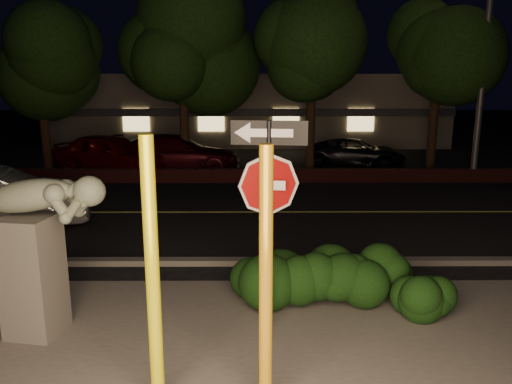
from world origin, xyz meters
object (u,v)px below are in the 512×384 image
at_px(parked_car_darkred, 175,154).
at_px(parked_car_dark, 355,153).
at_px(yellow_pole_left, 153,278).
at_px(sculpture, 32,238).
at_px(parked_car_red, 111,154).
at_px(yellow_pole_right, 266,283).
at_px(signpost, 269,185).

relative_size(parked_car_darkred, parked_car_dark, 1.21).
height_order(yellow_pole_left, parked_car_dark, yellow_pole_left).
xyz_separation_m(sculpture, parked_car_dark, (7.65, 14.70, -0.91)).
bearing_deg(parked_car_dark, sculpture, 164.50).
xyz_separation_m(yellow_pole_left, parked_car_red, (-4.61, 14.65, -0.78)).
distance_m(yellow_pole_right, parked_car_dark, 17.00).
height_order(yellow_pole_right, parked_car_red, yellow_pole_right).
distance_m(yellow_pole_left, parked_car_red, 15.38).
xyz_separation_m(parked_car_red, parked_car_dark, (10.18, 1.74, -0.21)).
bearing_deg(parked_car_dark, signpost, 175.89).
height_order(yellow_pole_left, signpost, yellow_pole_left).
relative_size(signpost, parked_car_dark, 0.74).
xyz_separation_m(signpost, parked_car_red, (-5.95, 12.89, -1.45)).
xyz_separation_m(sculpture, parked_car_darkred, (-0.00, 13.36, -0.75)).
height_order(sculpture, parked_car_darkred, sculpture).
xyz_separation_m(yellow_pole_left, sculpture, (-2.09, 1.70, -0.09)).
distance_m(signpost, sculpture, 3.51).
distance_m(sculpture, parked_car_dark, 16.60).
distance_m(yellow_pole_right, parked_car_red, 15.83).
bearing_deg(parked_car_dark, parked_car_darkred, 111.95).
xyz_separation_m(parked_car_darkred, parked_car_dark, (7.66, 1.34, -0.16)).
relative_size(yellow_pole_left, parked_car_darkred, 0.61).
height_order(signpost, parked_car_darkred, signpost).
relative_size(yellow_pole_right, parked_car_darkred, 0.59).
bearing_deg(parked_car_red, yellow_pole_left, -139.94).
bearing_deg(yellow_pole_left, signpost, 52.77).
bearing_deg(yellow_pole_right, parked_car_dark, 75.30).
bearing_deg(yellow_pole_left, parked_car_dark, 71.25).
bearing_deg(yellow_pole_left, parked_car_red, 107.47).
height_order(parked_car_red, parked_car_darkred, parked_car_red).
distance_m(sculpture, parked_car_darkred, 13.38).
xyz_separation_m(yellow_pole_left, parked_car_dark, (5.56, 16.40, -0.99)).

